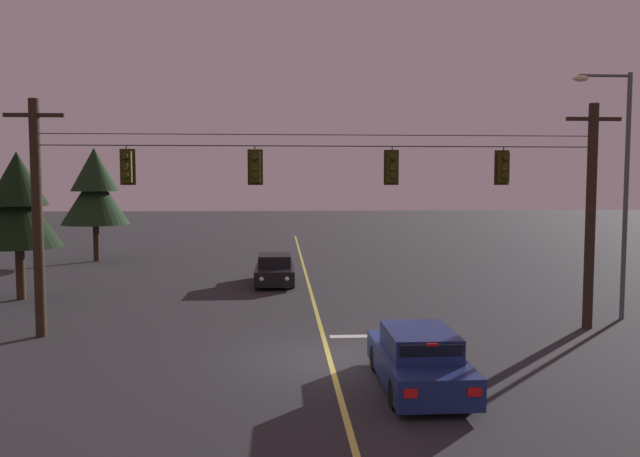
{
  "coord_description": "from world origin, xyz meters",
  "views": [
    {
      "loc": [
        -1.31,
        -16.24,
        4.77
      ],
      "look_at": [
        0.0,
        4.08,
        3.26
      ],
      "focal_mm": 34.44,
      "sensor_mm": 36.0,
      "label": 1
    }
  ],
  "objects_px": {
    "traffic_light_leftmost": "(127,167)",
    "traffic_light_right_inner": "(503,167)",
    "traffic_light_left_inner": "(255,167)",
    "car_waiting_near_lane": "(419,360)",
    "traffic_light_centre": "(392,167)",
    "car_oncoming_lead": "(275,270)",
    "tree_verge_far": "(95,190)",
    "street_lamp_corner": "(618,174)",
    "tree_verge_near": "(18,204)"
  },
  "relations": [
    {
      "from": "traffic_light_left_inner",
      "to": "traffic_light_right_inner",
      "type": "distance_m",
      "value": 7.92
    },
    {
      "from": "traffic_light_leftmost",
      "to": "tree_verge_far",
      "type": "distance_m",
      "value": 19.9
    },
    {
      "from": "tree_verge_near",
      "to": "street_lamp_corner",
      "type": "bearing_deg",
      "value": -12.82
    },
    {
      "from": "traffic_light_right_inner",
      "to": "car_oncoming_lead",
      "type": "xyz_separation_m",
      "value": [
        -7.42,
        9.67,
        -4.63
      ]
    },
    {
      "from": "traffic_light_leftmost",
      "to": "car_waiting_near_lane",
      "type": "bearing_deg",
      "value": -34.41
    },
    {
      "from": "traffic_light_right_inner",
      "to": "tree_verge_far",
      "type": "bearing_deg",
      "value": 134.4
    },
    {
      "from": "street_lamp_corner",
      "to": "car_waiting_near_lane",
      "type": "bearing_deg",
      "value": -141.69
    },
    {
      "from": "traffic_light_centre",
      "to": "car_oncoming_lead",
      "type": "height_order",
      "value": "traffic_light_centre"
    },
    {
      "from": "car_oncoming_lead",
      "to": "street_lamp_corner",
      "type": "bearing_deg",
      "value": -35.15
    },
    {
      "from": "tree_verge_near",
      "to": "tree_verge_far",
      "type": "relative_size",
      "value": 0.88
    },
    {
      "from": "car_waiting_near_lane",
      "to": "car_oncoming_lead",
      "type": "relative_size",
      "value": 0.98
    },
    {
      "from": "traffic_light_centre",
      "to": "tree_verge_far",
      "type": "distance_m",
      "value": 23.92
    },
    {
      "from": "traffic_light_leftmost",
      "to": "traffic_light_centre",
      "type": "distance_m",
      "value": 8.26
    },
    {
      "from": "car_waiting_near_lane",
      "to": "street_lamp_corner",
      "type": "height_order",
      "value": "street_lamp_corner"
    },
    {
      "from": "traffic_light_leftmost",
      "to": "traffic_light_left_inner",
      "type": "xyz_separation_m",
      "value": [
        3.94,
        0.0,
        0.0
      ]
    },
    {
      "from": "traffic_light_left_inner",
      "to": "car_oncoming_lead",
      "type": "bearing_deg",
      "value": 87.03
    },
    {
      "from": "car_waiting_near_lane",
      "to": "traffic_light_leftmost",
      "type": "bearing_deg",
      "value": 145.59
    },
    {
      "from": "traffic_light_left_inner",
      "to": "tree_verge_near",
      "type": "bearing_deg",
      "value": 147.29
    },
    {
      "from": "street_lamp_corner",
      "to": "tree_verge_near",
      "type": "xyz_separation_m",
      "value": [
        -22.32,
        5.08,
        -1.19
      ]
    },
    {
      "from": "car_waiting_near_lane",
      "to": "tree_verge_near",
      "type": "xyz_separation_m",
      "value": [
        -13.85,
        11.77,
        3.26
      ]
    },
    {
      "from": "traffic_light_leftmost",
      "to": "car_waiting_near_lane",
      "type": "relative_size",
      "value": 0.28
    },
    {
      "from": "traffic_light_left_inner",
      "to": "car_waiting_near_lane",
      "type": "distance_m",
      "value": 8.18
    },
    {
      "from": "traffic_light_centre",
      "to": "car_waiting_near_lane",
      "type": "bearing_deg",
      "value": -93.5
    },
    {
      "from": "traffic_light_left_inner",
      "to": "traffic_light_right_inner",
      "type": "relative_size",
      "value": 1.0
    },
    {
      "from": "traffic_light_left_inner",
      "to": "tree_verge_near",
      "type": "xyz_separation_m",
      "value": [
        -9.86,
        6.33,
        -1.37
      ]
    },
    {
      "from": "traffic_light_centre",
      "to": "street_lamp_corner",
      "type": "height_order",
      "value": "street_lamp_corner"
    },
    {
      "from": "car_waiting_near_lane",
      "to": "street_lamp_corner",
      "type": "distance_m",
      "value": 11.67
    },
    {
      "from": "traffic_light_left_inner",
      "to": "tree_verge_far",
      "type": "bearing_deg",
      "value": 119.13
    },
    {
      "from": "traffic_light_centre",
      "to": "traffic_light_right_inner",
      "type": "height_order",
      "value": "same"
    },
    {
      "from": "traffic_light_right_inner",
      "to": "car_oncoming_lead",
      "type": "height_order",
      "value": "traffic_light_right_inner"
    },
    {
      "from": "tree_verge_near",
      "to": "car_oncoming_lead",
      "type": "bearing_deg",
      "value": 17.87
    },
    {
      "from": "traffic_light_leftmost",
      "to": "traffic_light_left_inner",
      "type": "distance_m",
      "value": 3.94
    },
    {
      "from": "traffic_light_right_inner",
      "to": "tree_verge_near",
      "type": "relative_size",
      "value": 0.2
    },
    {
      "from": "car_oncoming_lead",
      "to": "street_lamp_corner",
      "type": "distance_m",
      "value": 15.28
    },
    {
      "from": "traffic_light_leftmost",
      "to": "traffic_light_right_inner",
      "type": "bearing_deg",
      "value": 0.0
    },
    {
      "from": "traffic_light_left_inner",
      "to": "tree_verge_near",
      "type": "height_order",
      "value": "tree_verge_near"
    },
    {
      "from": "car_oncoming_lead",
      "to": "tree_verge_near",
      "type": "xyz_separation_m",
      "value": [
        -10.36,
        -3.34,
        3.26
      ]
    },
    {
      "from": "traffic_light_right_inner",
      "to": "street_lamp_corner",
      "type": "xyz_separation_m",
      "value": [
        4.53,
        1.26,
        -0.18
      ]
    },
    {
      "from": "traffic_light_leftmost",
      "to": "traffic_light_right_inner",
      "type": "relative_size",
      "value": 1.0
    },
    {
      "from": "traffic_light_left_inner",
      "to": "car_waiting_near_lane",
      "type": "relative_size",
      "value": 0.28
    },
    {
      "from": "tree_verge_near",
      "to": "tree_verge_far",
      "type": "bearing_deg",
      "value": 92.78
    },
    {
      "from": "street_lamp_corner",
      "to": "tree_verge_near",
      "type": "relative_size",
      "value": 1.41
    },
    {
      "from": "traffic_light_centre",
      "to": "street_lamp_corner",
      "type": "distance_m",
      "value": 8.23
    },
    {
      "from": "traffic_light_left_inner",
      "to": "tree_verge_near",
      "type": "relative_size",
      "value": 0.2
    },
    {
      "from": "car_oncoming_lead",
      "to": "tree_verge_far",
      "type": "relative_size",
      "value": 0.64
    },
    {
      "from": "traffic_light_leftmost",
      "to": "tree_verge_far",
      "type": "bearing_deg",
      "value": 109.15
    },
    {
      "from": "traffic_light_left_inner",
      "to": "tree_verge_far",
      "type": "height_order",
      "value": "tree_verge_far"
    },
    {
      "from": "traffic_light_leftmost",
      "to": "car_oncoming_lead",
      "type": "distance_m",
      "value": 11.61
    },
    {
      "from": "car_waiting_near_lane",
      "to": "tree_verge_far",
      "type": "height_order",
      "value": "tree_verge_far"
    },
    {
      "from": "traffic_light_right_inner",
      "to": "tree_verge_far",
      "type": "relative_size",
      "value": 0.18
    }
  ]
}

